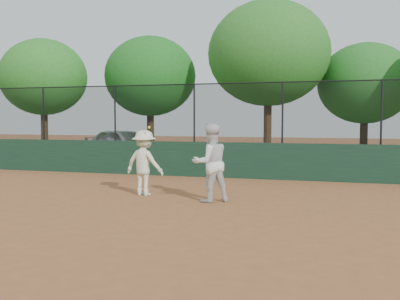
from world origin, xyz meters
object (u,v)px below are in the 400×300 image
(player_second, at_px, (210,163))
(tree_1, at_px, (150,77))
(player_main, at_px, (144,163))
(tree_2, at_px, (268,54))
(tree_0, at_px, (43,77))
(tree_3, at_px, (365,84))
(parked_car, at_px, (124,145))

(player_second, xyz_separation_m, tree_1, (-5.90, 10.56, 3.17))
(player_main, relative_size, tree_2, 0.25)
(tree_0, distance_m, tree_2, 11.13)
(tree_0, height_order, tree_3, tree_0)
(player_main, height_order, tree_0, tree_0)
(parked_car, xyz_separation_m, tree_2, (6.53, 1.12, 4.11))
(tree_1, distance_m, tree_2, 6.08)
(parked_car, relative_size, player_main, 2.51)
(player_main, bearing_deg, player_second, -12.33)
(tree_2, bearing_deg, parked_car, -170.27)
(player_main, distance_m, tree_1, 11.38)
(tree_0, distance_m, tree_1, 5.32)
(player_second, height_order, tree_2, tree_2)
(parked_car, relative_size, player_second, 2.43)
(tree_1, height_order, tree_3, tree_1)
(tree_0, height_order, tree_2, tree_2)
(parked_car, xyz_separation_m, player_second, (6.44, -8.69, 0.16))
(tree_0, relative_size, tree_1, 0.98)
(tree_1, bearing_deg, tree_0, -163.33)
(parked_car, distance_m, tree_1, 3.85)
(player_second, xyz_separation_m, tree_3, (4.30, 11.63, 2.68))
(tree_3, bearing_deg, tree_0, -170.36)
(player_main, relative_size, tree_0, 0.30)
(player_main, xyz_separation_m, tree_1, (-4.00, 10.15, 3.26))
(tree_2, bearing_deg, player_second, -90.49)
(parked_car, height_order, player_main, player_main)
(player_main, height_order, tree_1, tree_1)
(tree_1, height_order, tree_2, tree_2)
(tree_0, bearing_deg, tree_2, 4.01)
(player_main, relative_size, tree_1, 0.30)
(tree_1, bearing_deg, tree_2, -7.14)
(tree_1, bearing_deg, player_second, -60.82)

